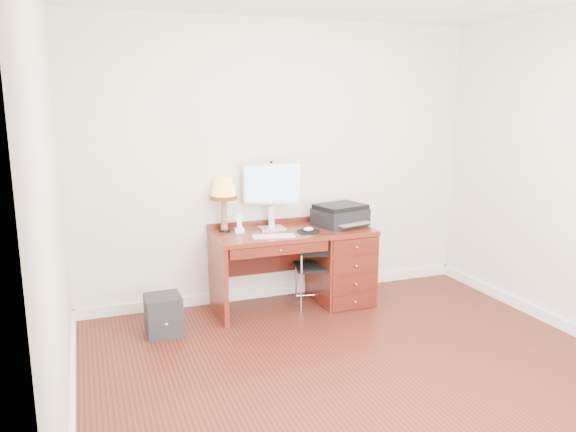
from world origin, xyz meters
name	(u,v)px	position (x,y,z in m)	size (l,w,h in m)	color
ground	(360,370)	(0.00, 0.00, 0.00)	(4.00, 4.00, 0.00)	#3D150D
room_shell	(325,331)	(0.00, 0.63, 0.05)	(4.00, 4.00, 4.00)	silver
desk	(324,261)	(0.32, 1.40, 0.41)	(1.50, 0.67, 0.75)	maroon
monitor	(270,188)	(-0.17, 1.57, 1.14)	(0.52, 0.26, 0.62)	silver
keyboard	(274,236)	(-0.25, 1.23, 0.76)	(0.38, 0.11, 0.01)	white
mouse_pad	(309,230)	(0.11, 1.29, 0.76)	(0.22, 0.22, 0.04)	black
printer	(340,215)	(0.51, 1.44, 0.85)	(0.55, 0.47, 0.21)	black
leg_lamp	(224,192)	(-0.61, 1.58, 1.13)	(0.25, 0.25, 0.51)	black
phone	(239,227)	(-0.49, 1.50, 0.80)	(0.10, 0.10, 0.18)	white
pen_cup	(327,218)	(0.42, 1.57, 0.80)	(0.09, 0.09, 0.11)	black
chair	(317,262)	(0.19, 1.27, 0.46)	(0.42, 0.43, 0.75)	black
equipment_box	(164,315)	(-1.26, 1.16, 0.17)	(0.29, 0.29, 0.34)	black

